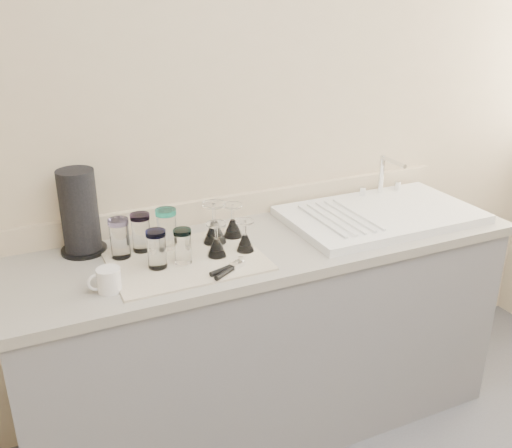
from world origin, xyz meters
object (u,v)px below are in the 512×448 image
sink_unit (381,214)px  tumbler_blue (157,249)px  tumbler_cyan (141,232)px  goblet_back_right (233,226)px  goblet_front_left (217,245)px  paper_towel_roll (80,213)px  tumbler_teal (120,238)px  can_opener (228,269)px  goblet_back_left (214,229)px  tumbler_lavender (183,246)px  goblet_front_right (245,240)px  white_mug (108,280)px  tumbler_purple (167,229)px

sink_unit → tumbler_blue: bearing=-176.1°
tumbler_cyan → goblet_back_right: size_ratio=1.07×
sink_unit → tumbler_blue: 1.02m
goblet_front_left → paper_towel_roll: size_ratio=0.40×
sink_unit → tumbler_teal: size_ratio=5.51×
goblet_front_left → can_opener: (-0.01, -0.14, -0.03)m
tumbler_teal → tumbler_cyan: bearing=15.9°
goblet_back_left → tumbler_lavender: bearing=-144.4°
goblet_front_right → tumbler_cyan: bearing=154.9°
tumbler_blue → can_opener: size_ratio=0.96×
tumbler_lavender → goblet_front_left: 0.13m
tumbler_cyan → can_opener: 0.38m
paper_towel_roll → goblet_front_left: bearing=-30.8°
tumbler_lavender → paper_towel_roll: 0.41m
tumbler_blue → goblet_back_right: size_ratio=1.03×
tumbler_cyan → goblet_front_right: (0.35, -0.17, -0.03)m
tumbler_cyan → goblet_front_left: (0.24, -0.16, -0.03)m
tumbler_blue → goblet_back_right: tumbler_blue is taller
goblet_front_right → can_opener: size_ratio=0.83×
tumbler_blue → can_opener: 0.26m
tumbler_lavender → paper_towel_roll: size_ratio=0.40×
goblet_front_right → paper_towel_roll: size_ratio=0.38×
tumbler_teal → paper_towel_roll: paper_towel_roll is taller
sink_unit → goblet_front_left: size_ratio=6.31×
tumbler_teal → tumbler_lavender: (0.19, -0.14, -0.01)m
goblet_back_left → tumbler_blue: bearing=-155.8°
goblet_back_right → white_mug: (-0.54, -0.23, -0.01)m
goblet_back_left → goblet_back_right: 0.09m
can_opener → tumbler_purple: bearing=116.0°
goblet_back_right → goblet_front_left: (-0.12, -0.14, -0.00)m
white_mug → paper_towel_roll: (-0.02, 0.35, 0.12)m
sink_unit → goblet_front_right: bearing=-174.0°
tumbler_purple → tumbler_cyan: bearing=167.3°
sink_unit → can_opener: size_ratio=5.59×
tumbler_purple → goblet_front_right: bearing=-29.1°
tumbler_teal → tumbler_blue: bearing=-54.5°
tumbler_cyan → white_mug: tumbler_cyan is taller
tumbler_blue → goblet_front_right: bearing=-0.3°
paper_towel_roll → goblet_back_right: bearing=-12.2°
tumbler_teal → can_opener: bearing=-41.2°
tumbler_blue → tumbler_purple: bearing=61.1°
sink_unit → tumbler_purple: size_ratio=5.24×
goblet_back_left → paper_towel_roll: size_ratio=0.50×
tumbler_lavender → can_opener: 0.19m
white_mug → can_opener: bearing=-6.8°
goblet_back_right → goblet_front_left: goblet_back_right is taller
tumbler_cyan → goblet_back_left: bearing=-9.5°
goblet_back_right → goblet_back_left: bearing=-165.1°
tumbler_cyan → tumbler_lavender: 0.20m
tumbler_blue → goblet_front_left: (0.22, 0.00, -0.03)m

